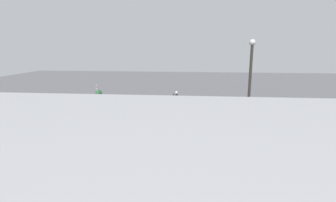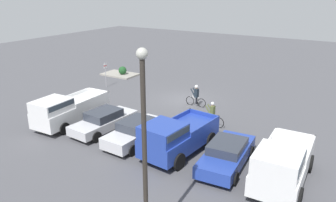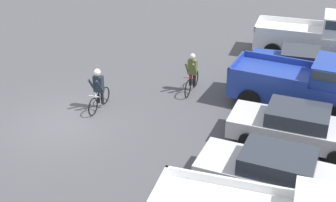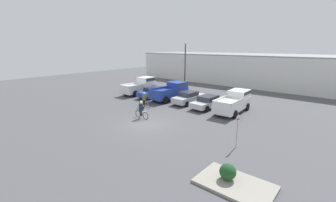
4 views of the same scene
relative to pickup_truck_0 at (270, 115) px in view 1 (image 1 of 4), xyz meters
The scene contains 13 objects.
ground_plane 13.02m from the pickup_truck_0, 41.00° to the right, with size 80.00×80.00×0.00m, color #4C4C51.
pickup_truck_0 is the anchor object (origin of this frame).
sedan_0 2.89m from the pickup_truck_0, ahead, with size 2.27×4.81×1.37m.
pickup_truck_1 5.65m from the pickup_truck_0, ahead, with size 2.70×5.26×2.16m.
sedan_1 8.43m from the pickup_truck_0, ahead, with size 2.01×4.57×1.43m.
sedan_2 11.23m from the pickup_truck_0, ahead, with size 2.15×4.75×1.37m.
pickup_truck_2 14.00m from the pickup_truck_0, ahead, with size 2.34×5.62×2.09m.
cyclist_0 11.36m from the pickup_truck_0, 43.02° to the right, with size 1.73×0.46×1.73m.
cyclist_1 7.38m from the pickup_truck_0, 40.37° to the right, with size 1.81×0.46×1.73m.
fire_lane_sign 19.49m from the pickup_truck_0, 24.23° to the right, with size 0.08×0.30×2.34m.
lamppost 7.61m from the pickup_truck_0, 63.50° to the left, with size 0.36×0.36×7.13m.
curb_island 22.98m from the pickup_truck_0, 31.77° to the right, with size 3.62×2.33×0.15m, color gray.
shrub 22.57m from the pickup_truck_0, 32.21° to the right, with size 0.83×0.83×0.83m.
Camera 1 is at (-3.46, 30.16, 6.74)m, focal length 28.00 mm.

